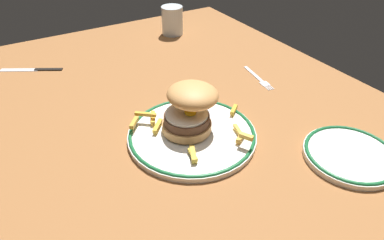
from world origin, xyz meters
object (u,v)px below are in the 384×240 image
Objects in this scene: side_plate at (350,154)px; water_glass at (172,22)px; fork at (258,78)px; knife at (36,69)px; dinner_plate at (192,134)px; burger at (190,107)px.

water_glass is at bearing 179.60° from side_plate.
water_glass is 42.11cm from fork.
knife is (4.70, -47.42, -3.88)cm from water_glass.
dinner_plate is 32.25cm from side_plate.
fork is 64.13cm from knife.
dinner_plate is 1.91× the size of fork.
side_plate is at bearing 45.12° from burger.
dinner_plate is 2.86× the size of water_glass.
side_plate is at bearing -0.40° from water_glass.
water_glass is 0.67× the size of fork.
dinner_plate reaches higher than fork.
water_glass is 47.81cm from knife.
dinner_plate is at bearing -23.96° from water_glass.
knife is at bearing -154.19° from burger.
burger reaches higher than water_glass.
fork is (-11.67, 28.93, -6.62)cm from burger.
dinner_plate is at bearing -132.32° from side_plate.
burger is 1.33× the size of water_glass.
side_plate is at bearing 33.12° from knife.
dinner_plate is at bearing 24.67° from knife.
side_plate reaches higher than fork.
side_plate is (23.29, 23.39, -5.97)cm from burger.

